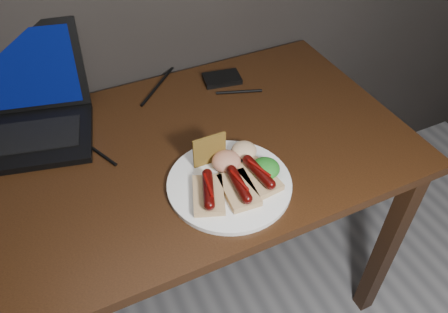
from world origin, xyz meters
TOP-DOWN VIEW (x-y plane):
  - desk at (0.00, 1.38)m, footprint 1.40×0.70m
  - laptop at (-0.29, 1.65)m, footprint 0.48×0.41m
  - hard_drive at (0.33, 1.62)m, footprint 0.12×0.09m
  - desk_cables at (-0.06, 1.54)m, footprint 0.95×0.42m
  - plate at (0.15, 1.21)m, footprint 0.31×0.31m
  - bread_sausage_left at (0.09, 1.19)m, footprint 0.11×0.13m
  - bread_sausage_center at (0.16, 1.17)m, footprint 0.08×0.12m
  - bread_sausage_right at (0.22, 1.19)m, footprint 0.08×0.12m
  - crispbread at (0.14, 1.29)m, footprint 0.09×0.01m
  - salad_greens at (0.24, 1.20)m, footprint 0.07×0.07m
  - salsa_mound at (0.17, 1.26)m, footprint 0.07×0.07m
  - coleslaw_mound at (0.23, 1.28)m, footprint 0.06×0.06m

SIDE VIEW (x-z plane):
  - desk at x=0.00m, z-range 0.29..1.04m
  - desk_cables at x=-0.06m, z-range 0.75..0.76m
  - plate at x=0.15m, z-range 0.75..0.76m
  - hard_drive at x=0.33m, z-range 0.75..0.77m
  - bread_sausage_left at x=0.09m, z-range 0.76..0.80m
  - bread_sausage_center at x=0.16m, z-range 0.76..0.80m
  - bread_sausage_right at x=0.22m, z-range 0.76..0.80m
  - coleslaw_mound at x=0.23m, z-range 0.76..0.80m
  - salad_greens at x=0.24m, z-range 0.76..0.80m
  - salsa_mound at x=0.17m, z-range 0.76..0.80m
  - crispbread at x=0.14m, z-range 0.76..0.85m
  - laptop at x=-0.29m, z-range 0.68..0.93m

